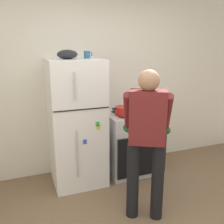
# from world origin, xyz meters

# --- Properties ---
(kitchen_wall_back) EXTENTS (6.00, 0.10, 2.70)m
(kitchen_wall_back) POSITION_xyz_m (0.00, 1.95, 1.35)
(kitchen_wall_back) COLOR silver
(kitchen_wall_back) RESTS_ON ground
(refrigerator) EXTENTS (0.68, 0.72, 1.65)m
(refrigerator) POSITION_xyz_m (-0.35, 1.57, 0.83)
(refrigerator) COLOR white
(refrigerator) RESTS_ON ground
(stove_range) EXTENTS (0.76, 0.67, 0.89)m
(stove_range) POSITION_xyz_m (0.46, 1.56, 0.44)
(stove_range) COLOR silver
(stove_range) RESTS_ON ground
(person_cook) EXTENTS (0.62, 0.65, 1.60)m
(person_cook) POSITION_xyz_m (0.16, 0.58, 0.95)
(person_cook) COLOR black
(person_cook) RESTS_ON ground
(red_pot) EXTENTS (0.34, 0.24, 0.11)m
(red_pot) POSITION_xyz_m (0.30, 1.52, 0.95)
(red_pot) COLOR red
(red_pot) RESTS_ON stove_range
(coffee_mug) EXTENTS (0.11, 0.08, 0.10)m
(coffee_mug) POSITION_xyz_m (-0.17, 1.62, 1.70)
(coffee_mug) COLOR #2D6093
(coffee_mug) RESTS_ON refrigerator
(pepper_mill) EXTENTS (0.05, 0.05, 0.18)m
(pepper_mill) POSITION_xyz_m (0.76, 1.77, 0.98)
(pepper_mill) COLOR brown
(pepper_mill) RESTS_ON stove_range
(mixing_bowl) EXTENTS (0.25, 0.25, 0.11)m
(mixing_bowl) POSITION_xyz_m (-0.43, 1.57, 1.71)
(mixing_bowl) COLOR black
(mixing_bowl) RESTS_ON refrigerator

